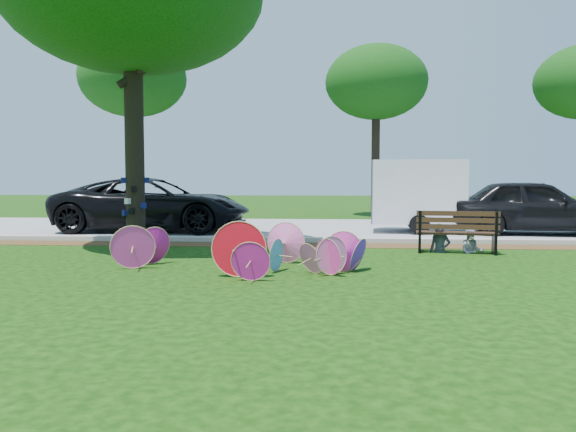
% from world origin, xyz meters
% --- Properties ---
extents(ground, '(90.00, 90.00, 0.00)m').
position_xyz_m(ground, '(0.00, 0.00, 0.00)').
color(ground, black).
rests_on(ground, ground).
extents(mulch_strip, '(90.00, 1.00, 0.01)m').
position_xyz_m(mulch_strip, '(0.00, 4.50, 0.01)').
color(mulch_strip, '#472D16').
rests_on(mulch_strip, ground).
extents(curb, '(90.00, 0.30, 0.12)m').
position_xyz_m(curb, '(0.00, 5.20, 0.06)').
color(curb, '#B7B5AD').
rests_on(curb, ground).
extents(street, '(90.00, 8.00, 0.01)m').
position_xyz_m(street, '(0.00, 9.35, 0.01)').
color(street, gray).
rests_on(street, ground).
extents(parasol_pile, '(4.84, 2.20, 0.96)m').
position_xyz_m(parasol_pile, '(0.00, 0.58, 0.38)').
color(parasol_pile, '#E9379F').
rests_on(parasol_pile, ground).
extents(black_van, '(6.04, 2.82, 1.68)m').
position_xyz_m(black_van, '(-4.18, 7.90, 0.84)').
color(black_van, black).
rests_on(black_van, ground).
extents(dark_pickup, '(5.03, 2.47, 1.65)m').
position_xyz_m(dark_pickup, '(7.40, 7.71, 0.83)').
color(dark_pickup, black).
rests_on(dark_pickup, ground).
extents(cargo_trailer, '(2.88, 1.97, 2.52)m').
position_xyz_m(cargo_trailer, '(4.07, 8.16, 1.26)').
color(cargo_trailer, silver).
rests_on(cargo_trailer, ground).
extents(park_bench, '(1.89, 0.96, 0.94)m').
position_xyz_m(park_bench, '(4.19, 3.38, 0.47)').
color(park_bench, black).
rests_on(park_bench, ground).
extents(person_left, '(0.50, 0.37, 1.26)m').
position_xyz_m(person_left, '(3.84, 3.43, 0.63)').
color(person_left, '#3C4451').
rests_on(person_left, ground).
extents(person_right, '(0.58, 0.48, 1.06)m').
position_xyz_m(person_right, '(4.54, 3.43, 0.53)').
color(person_right, silver).
rests_on(person_right, ground).
extents(bg_trees, '(23.55, 6.74, 7.40)m').
position_xyz_m(bg_trees, '(3.00, 14.90, 5.77)').
color(bg_trees, black).
rests_on(bg_trees, ground).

